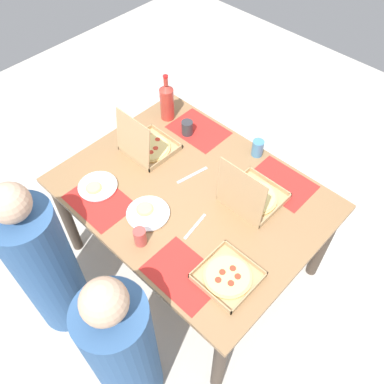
{
  "coord_description": "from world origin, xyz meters",
  "views": [
    {
      "loc": [
        -0.99,
        1.04,
        2.5
      ],
      "look_at": [
        0.0,
        0.0,
        0.73
      ],
      "focal_mm": 37.93,
      "sensor_mm": 36.0,
      "label": 1
    }
  ],
  "objects_px": {
    "diner_left_seat": "(124,351)",
    "pizza_box_center": "(147,146)",
    "pizza_box_corner_right": "(228,276)",
    "diner_right_seat": "(46,266)",
    "plate_near_left": "(148,213)",
    "cup_clear_left": "(187,128)",
    "pizza_box_edge_far": "(251,196)",
    "soda_bottle": "(167,101)",
    "plate_far_left": "(97,187)",
    "cup_red": "(258,148)",
    "cup_clear_right": "(140,237)"
  },
  "relations": [
    {
      "from": "pizza_box_center",
      "to": "pizza_box_edge_far",
      "type": "xyz_separation_m",
      "value": [
        -0.7,
        -0.13,
        0.0
      ]
    },
    {
      "from": "pizza_box_corner_right",
      "to": "cup_red",
      "type": "bearing_deg",
      "value": -61.49
    },
    {
      "from": "pizza_box_corner_right",
      "to": "cup_clear_right",
      "type": "bearing_deg",
      "value": 18.93
    },
    {
      "from": "soda_bottle",
      "to": "plate_near_left",
      "type": "bearing_deg",
      "value": 128.01
    },
    {
      "from": "cup_clear_right",
      "to": "diner_left_seat",
      "type": "distance_m",
      "value": 0.55
    },
    {
      "from": "cup_clear_left",
      "to": "diner_right_seat",
      "type": "relative_size",
      "value": 0.08
    },
    {
      "from": "soda_bottle",
      "to": "cup_clear_left",
      "type": "bearing_deg",
      "value": 173.16
    },
    {
      "from": "pizza_box_corner_right",
      "to": "plate_far_left",
      "type": "bearing_deg",
      "value": 5.13
    },
    {
      "from": "pizza_box_corner_right",
      "to": "diner_left_seat",
      "type": "bearing_deg",
      "value": 73.21
    },
    {
      "from": "cup_clear_left",
      "to": "diner_left_seat",
      "type": "relative_size",
      "value": 0.08
    },
    {
      "from": "pizza_box_center",
      "to": "cup_clear_right",
      "type": "distance_m",
      "value": 0.65
    },
    {
      "from": "cup_clear_left",
      "to": "diner_left_seat",
      "type": "height_order",
      "value": "diner_left_seat"
    },
    {
      "from": "plate_near_left",
      "to": "diner_right_seat",
      "type": "distance_m",
      "value": 0.63
    },
    {
      "from": "cup_clear_right",
      "to": "soda_bottle",
      "type": "bearing_deg",
      "value": -52.31
    },
    {
      "from": "soda_bottle",
      "to": "diner_left_seat",
      "type": "bearing_deg",
      "value": 127.12
    },
    {
      "from": "pizza_box_corner_right",
      "to": "diner_right_seat",
      "type": "bearing_deg",
      "value": 33.87
    },
    {
      "from": "pizza_box_corner_right",
      "to": "pizza_box_edge_far",
      "type": "relative_size",
      "value": 0.81
    },
    {
      "from": "plate_near_left",
      "to": "pizza_box_edge_far",
      "type": "bearing_deg",
      "value": -127.88
    },
    {
      "from": "plate_far_left",
      "to": "cup_clear_right",
      "type": "relative_size",
      "value": 2.19
    },
    {
      "from": "plate_near_left",
      "to": "cup_clear_left",
      "type": "height_order",
      "value": "cup_clear_left"
    },
    {
      "from": "pizza_box_corner_right",
      "to": "plate_near_left",
      "type": "xyz_separation_m",
      "value": [
        0.55,
        0.01,
        -0.0
      ]
    },
    {
      "from": "pizza_box_corner_right",
      "to": "plate_far_left",
      "type": "relative_size",
      "value": 1.21
    },
    {
      "from": "pizza_box_corner_right",
      "to": "soda_bottle",
      "type": "xyz_separation_m",
      "value": [
        1.05,
        -0.62,
        0.12
      ]
    },
    {
      "from": "pizza_box_edge_far",
      "to": "cup_clear_right",
      "type": "height_order",
      "value": "pizza_box_edge_far"
    },
    {
      "from": "cup_clear_right",
      "to": "pizza_box_corner_right",
      "type": "bearing_deg",
      "value": -161.07
    },
    {
      "from": "cup_clear_right",
      "to": "diner_right_seat",
      "type": "xyz_separation_m",
      "value": [
        0.36,
        0.39,
        -0.25
      ]
    },
    {
      "from": "plate_far_left",
      "to": "pizza_box_edge_far",
      "type": "bearing_deg",
      "value": -143.19
    },
    {
      "from": "cup_red",
      "to": "diner_left_seat",
      "type": "height_order",
      "value": "diner_left_seat"
    },
    {
      "from": "pizza_box_center",
      "to": "diner_left_seat",
      "type": "xyz_separation_m",
      "value": [
        -0.74,
        0.85,
        -0.25
      ]
    },
    {
      "from": "pizza_box_center",
      "to": "plate_far_left",
      "type": "height_order",
      "value": "pizza_box_center"
    },
    {
      "from": "pizza_box_corner_right",
      "to": "pizza_box_edge_far",
      "type": "bearing_deg",
      "value": -64.5
    },
    {
      "from": "plate_near_left",
      "to": "cup_clear_left",
      "type": "bearing_deg",
      "value": -64.45
    },
    {
      "from": "cup_clear_left",
      "to": "cup_clear_right",
      "type": "xyz_separation_m",
      "value": [
        -0.39,
        0.75,
        0.0
      ]
    },
    {
      "from": "pizza_box_center",
      "to": "pizza_box_corner_right",
      "type": "xyz_separation_m",
      "value": [
        -0.91,
        0.31,
        -0.04
      ]
    },
    {
      "from": "cup_red",
      "to": "plate_near_left",
      "type": "bearing_deg",
      "value": 79.18
    },
    {
      "from": "cup_red",
      "to": "cup_clear_right",
      "type": "xyz_separation_m",
      "value": [
        0.04,
        0.91,
        -0.0
      ]
    },
    {
      "from": "pizza_box_edge_far",
      "to": "diner_right_seat",
      "type": "height_order",
      "value": "diner_right_seat"
    },
    {
      "from": "cup_clear_right",
      "to": "diner_left_seat",
      "type": "xyz_separation_m",
      "value": [
        -0.28,
        0.39,
        -0.25
      ]
    },
    {
      "from": "plate_near_left",
      "to": "plate_far_left",
      "type": "height_order",
      "value": "same"
    },
    {
      "from": "diner_left_seat",
      "to": "pizza_box_center",
      "type": "bearing_deg",
      "value": -49.04
    },
    {
      "from": "pizza_box_edge_far",
      "to": "pizza_box_corner_right",
      "type": "bearing_deg",
      "value": 115.5
    },
    {
      "from": "pizza_box_center",
      "to": "diner_right_seat",
      "type": "relative_size",
      "value": 0.26
    },
    {
      "from": "pizza_box_center",
      "to": "cup_red",
      "type": "height_order",
      "value": "pizza_box_center"
    },
    {
      "from": "cup_clear_left",
      "to": "diner_right_seat",
      "type": "height_order",
      "value": "diner_right_seat"
    },
    {
      "from": "cup_red",
      "to": "cup_clear_right",
      "type": "distance_m",
      "value": 0.91
    },
    {
      "from": "soda_bottle",
      "to": "diner_right_seat",
      "type": "xyz_separation_m",
      "value": [
        -0.23,
        1.16,
        -0.33
      ]
    },
    {
      "from": "cup_clear_right",
      "to": "diner_right_seat",
      "type": "bearing_deg",
      "value": 47.09
    },
    {
      "from": "plate_far_left",
      "to": "soda_bottle",
      "type": "xyz_separation_m",
      "value": [
        0.15,
        -0.7,
        0.12
      ]
    },
    {
      "from": "pizza_box_center",
      "to": "pizza_box_corner_right",
      "type": "distance_m",
      "value": 0.96
    },
    {
      "from": "pizza_box_center",
      "to": "diner_left_seat",
      "type": "relative_size",
      "value": 0.26
    }
  ]
}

